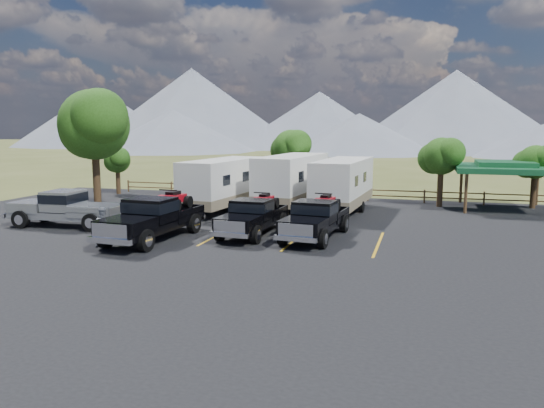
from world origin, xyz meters
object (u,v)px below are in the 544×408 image
(pavilion, at_px, (505,168))
(pickup_silver, at_px, (67,208))
(person_b, at_px, (104,227))
(trailer_center, at_px, (292,181))
(rig_center, at_px, (253,215))
(tree_big_nw, at_px, (94,125))
(trailer_right, at_px, (343,185))
(person_a, at_px, (133,218))
(rig_left, at_px, (154,217))
(trailer_left, at_px, (223,184))
(rig_right, at_px, (316,218))

(pavilion, xyz_separation_m, pickup_silver, (-23.81, -13.32, -1.71))
(person_b, bearing_deg, pickup_silver, 94.00)
(pickup_silver, bearing_deg, trailer_center, 130.49)
(pavilion, xyz_separation_m, rig_center, (-13.35, -12.43, -1.77))
(tree_big_nw, bearing_deg, trailer_center, 19.92)
(rig_center, height_order, trailer_right, trailer_right)
(trailer_right, relative_size, person_a, 5.10)
(rig_left, distance_m, trailer_left, 9.06)
(rig_center, relative_size, trailer_right, 0.63)
(rig_right, relative_size, trailer_right, 0.66)
(tree_big_nw, distance_m, trailer_center, 13.32)
(pavilion, height_order, person_b, pavilion)
(rig_left, distance_m, person_a, 1.31)
(trailer_right, bearing_deg, person_a, -126.08)
(trailer_left, bearing_deg, rig_right, -34.88)
(trailer_left, height_order, person_b, trailer_left)
(trailer_center, xyz_separation_m, pickup_silver, (-10.29, -9.70, -0.82))
(person_a, distance_m, person_b, 2.20)
(person_a, relative_size, person_b, 1.05)
(pavilion, height_order, trailer_center, trailer_center)
(trailer_left, xyz_separation_m, pickup_silver, (-6.29, -7.38, -0.72))
(rig_right, bearing_deg, trailer_left, 144.29)
(trailer_center, relative_size, trailer_right, 1.05)
(rig_center, distance_m, trailer_left, 7.76)
(trailer_center, bearing_deg, person_b, -107.14)
(trailer_left, height_order, trailer_right, trailer_right)
(person_b, bearing_deg, trailer_left, 33.64)
(tree_big_nw, xyz_separation_m, person_a, (6.66, -6.81, -4.60))
(pavilion, height_order, trailer_right, trailer_right)
(tree_big_nw, distance_m, person_a, 10.58)
(pickup_silver, height_order, person_a, pickup_silver)
(rig_left, relative_size, pickup_silver, 1.04)
(rig_center, bearing_deg, person_a, -153.77)
(trailer_left, bearing_deg, rig_center, -51.01)
(pavilion, relative_size, rig_center, 1.01)
(trailer_left, xyz_separation_m, trailer_center, (4.01, 2.32, 0.10))
(pickup_silver, bearing_deg, person_b, 49.62)
(rig_left, distance_m, trailer_center, 12.09)
(pavilion, xyz_separation_m, person_b, (-19.06, -16.97, -1.84))
(pickup_silver, relative_size, person_a, 3.52)
(pickup_silver, bearing_deg, trailer_right, 120.49)
(tree_big_nw, distance_m, rig_center, 13.77)
(tree_big_nw, relative_size, trailer_right, 0.80)
(rig_center, relative_size, person_a, 3.22)
(tree_big_nw, distance_m, person_b, 12.03)
(trailer_left, height_order, person_a, trailer_left)
(pavilion, distance_m, person_b, 25.59)
(rig_right, bearing_deg, trailer_center, 116.65)
(rig_center, distance_m, trailer_center, 8.86)
(trailer_right, distance_m, pickup_silver, 16.51)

